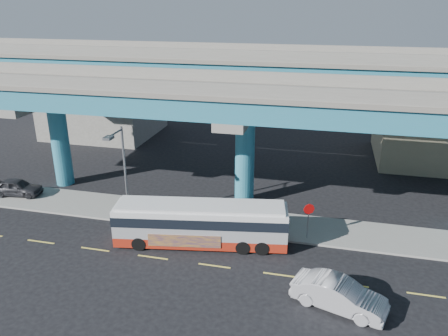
% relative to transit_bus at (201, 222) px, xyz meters
% --- Properties ---
extents(ground, '(120.00, 120.00, 0.00)m').
position_rel_transit_bus_xyz_m(ground, '(1.50, -2.02, -1.58)').
color(ground, black).
rests_on(ground, ground).
extents(sidewalk, '(70.00, 4.00, 0.15)m').
position_rel_transit_bus_xyz_m(sidewalk, '(1.50, 3.48, -1.50)').
color(sidewalk, gray).
rests_on(sidewalk, ground).
extents(lane_markings, '(58.00, 0.12, 0.01)m').
position_rel_transit_bus_xyz_m(lane_markings, '(1.50, -2.32, -1.57)').
color(lane_markings, '#D8C64C').
rests_on(lane_markings, ground).
extents(viaduct, '(52.00, 12.40, 11.70)m').
position_rel_transit_bus_xyz_m(viaduct, '(1.50, 7.08, 7.56)').
color(viaduct, '#227082').
rests_on(viaduct, ground).
extents(building_concrete, '(12.00, 10.00, 9.00)m').
position_rel_transit_bus_xyz_m(building_concrete, '(-18.50, 21.98, 2.92)').
color(building_concrete, gray).
rests_on(building_concrete, ground).
extents(transit_bus, '(11.45, 4.27, 2.88)m').
position_rel_transit_bus_xyz_m(transit_bus, '(0.00, 0.00, 0.00)').
color(transit_bus, '#A32413').
rests_on(transit_bus, ground).
extents(sedan, '(4.55, 5.89, 1.61)m').
position_rel_transit_bus_xyz_m(sedan, '(8.78, -4.51, -0.77)').
color(sedan, '#A5A5AA').
rests_on(sedan, ground).
extents(parked_car, '(2.59, 4.41, 1.37)m').
position_rel_transit_bus_xyz_m(parked_car, '(-16.71, 3.58, -0.74)').
color(parked_car, '#2D2D32').
rests_on(parked_car, sidewalk).
extents(street_lamp, '(0.50, 2.30, 6.93)m').
position_rel_transit_bus_xyz_m(street_lamp, '(-6.10, 1.44, 3.13)').
color(street_lamp, gray).
rests_on(street_lamp, sidewalk).
extents(stop_sign, '(0.71, 0.33, 2.52)m').
position_rel_transit_bus_xyz_m(stop_sign, '(6.76, 2.16, 0.38)').
color(stop_sign, gray).
rests_on(stop_sign, sidewalk).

